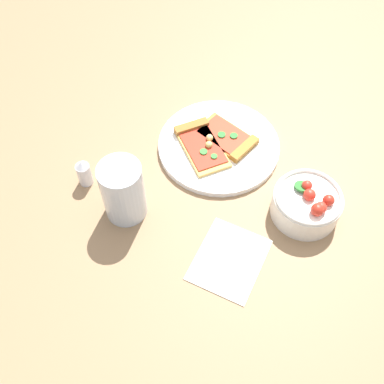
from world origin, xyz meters
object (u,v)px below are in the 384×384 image
soda_glass (123,192)px  pepper_shaker (84,173)px  pizza_slice_far (229,139)px  plate (219,146)px  paper_napkin (229,259)px  salad_bowl (307,204)px  pizza_slice_near (201,143)px

soda_glass → pepper_shaker: soda_glass is taller
pizza_slice_far → soda_glass: (0.09, 0.26, 0.04)m
plate → soda_glass: (0.08, 0.24, 0.06)m
pizza_slice_far → pepper_shaker: size_ratio=2.16×
paper_napkin → pepper_shaker: bearing=0.0°
salad_bowl → pepper_shaker: 0.45m
pizza_slice_near → plate: bearing=-141.3°
plate → salad_bowl: salad_bowl is taller
soda_glass → paper_napkin: bearing=-177.0°
pizza_slice_far → salad_bowl: salad_bowl is taller
pizza_slice_near → paper_napkin: (-0.19, 0.20, -0.02)m
plate → pepper_shaker: bearing=50.3°
pizza_slice_near → paper_napkin: pizza_slice_near is taller
soda_glass → pepper_shaker: (0.11, -0.01, -0.03)m
pizza_slice_far → paper_napkin: 0.29m
pepper_shaker → salad_bowl: bearing=-157.8°
pizza_slice_far → pizza_slice_near: bearing=44.4°
pizza_slice_near → soda_glass: soda_glass is taller
pizza_slice_near → soda_glass: (0.04, 0.21, 0.04)m
plate → pepper_shaker: size_ratio=4.10×
soda_glass → paper_napkin: 0.24m
soda_glass → pepper_shaker: 0.12m
soda_glass → paper_napkin: (-0.23, -0.01, -0.06)m
pepper_shaker → paper_napkin: bearing=-180.0°
pizza_slice_near → pizza_slice_far: pizza_slice_near is taller
pizza_slice_near → salad_bowl: salad_bowl is taller
pepper_shaker → soda_glass: bearing=174.0°
paper_napkin → pepper_shaker: pepper_shaker is taller
pepper_shaker → plate: bearing=-129.7°
plate → pizza_slice_far: bearing=-125.7°
pizza_slice_near → salad_bowl: (-0.26, 0.03, 0.01)m
paper_napkin → pizza_slice_far: bearing=-60.2°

